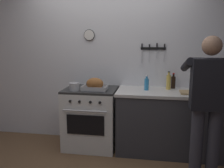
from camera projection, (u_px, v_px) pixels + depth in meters
name	position (u px, v px, depth m)	size (l,w,h in m)	color
wall_back	(109.00, 59.00, 3.86)	(6.00, 0.13, 2.60)	silver
counter_block	(190.00, 123.00, 3.48)	(2.03, 0.65, 0.90)	#38383D
stove	(91.00, 118.00, 3.71)	(0.76, 0.67, 0.90)	white
person_cook	(207.00, 101.00, 2.73)	(0.51, 0.63, 1.66)	#383842
roasting_pan	(95.00, 85.00, 3.49)	(0.35, 0.26, 0.18)	#B7B7BC
saucepan	(74.00, 87.00, 3.48)	(0.14, 0.14, 0.11)	#B7B7BC
cutting_board	(194.00, 93.00, 3.32)	(0.36, 0.24, 0.02)	tan
bottle_cooking_oil	(169.00, 82.00, 3.55)	(0.06, 0.06, 0.26)	gold
bottle_dish_soap	(147.00, 84.00, 3.51)	(0.06, 0.06, 0.21)	#338CCC
bottle_soy_sauce	(173.00, 82.00, 3.63)	(0.06, 0.06, 0.23)	black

